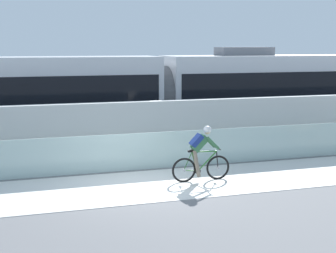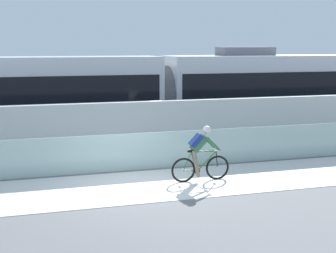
% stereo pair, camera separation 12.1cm
% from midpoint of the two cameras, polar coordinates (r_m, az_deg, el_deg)
% --- Properties ---
extents(ground_plane, '(200.00, 200.00, 0.00)m').
position_cam_midpoint_polar(ground_plane, '(14.16, -3.61, -6.76)').
color(ground_plane, slate).
extents(bike_path_deck, '(32.00, 3.20, 0.01)m').
position_cam_midpoint_polar(bike_path_deck, '(14.16, -3.61, -6.74)').
color(bike_path_deck, silver).
rests_on(bike_path_deck, ground).
extents(glass_parapet, '(32.00, 0.05, 1.17)m').
position_cam_midpoint_polar(glass_parapet, '(15.77, -5.26, -2.94)').
color(glass_parapet, '#ADC6C1').
rests_on(glass_parapet, ground).
extents(concrete_barrier_wall, '(32.00, 0.36, 1.96)m').
position_cam_midpoint_polar(concrete_barrier_wall, '(17.43, -6.54, -0.48)').
color(concrete_barrier_wall, silver).
rests_on(concrete_barrier_wall, ground).
extents(tram_rail_near, '(32.00, 0.08, 0.01)m').
position_cam_midpoint_polar(tram_rail_near, '(20.01, -7.86, -2.10)').
color(tram_rail_near, '#595654').
rests_on(tram_rail_near, ground).
extents(tram_rail_far, '(32.00, 0.08, 0.01)m').
position_cam_midpoint_polar(tram_rail_far, '(21.40, -8.51, -1.39)').
color(tram_rail_far, '#595654').
rests_on(tram_rail_far, ground).
extents(tram, '(22.56, 2.54, 3.81)m').
position_cam_midpoint_polar(tram, '(21.04, -0.99, 3.73)').
color(tram, silver).
rests_on(tram, ground).
extents(cyclist_on_bike, '(1.77, 0.58, 1.61)m').
position_cam_midpoint_polar(cyclist_on_bike, '(14.51, 3.51, -3.12)').
color(cyclist_on_bike, black).
rests_on(cyclist_on_bike, ground).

